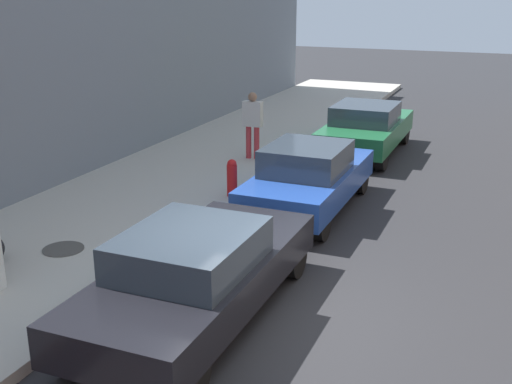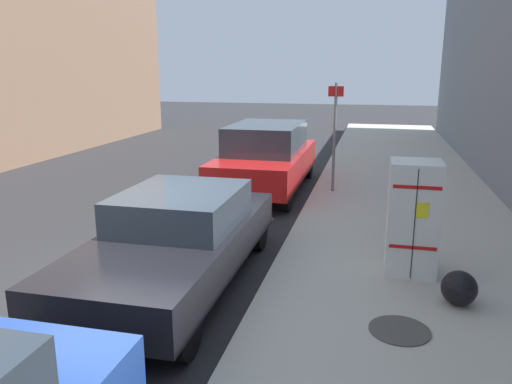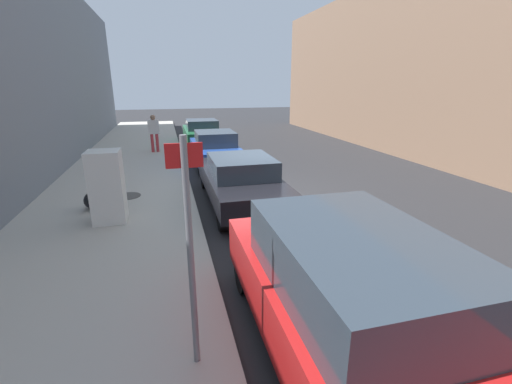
% 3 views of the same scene
% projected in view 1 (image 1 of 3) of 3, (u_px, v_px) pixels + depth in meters
% --- Properties ---
extents(ground_plane, '(80.00, 80.00, 0.00)m').
position_uv_depth(ground_plane, '(258.00, 317.00, 9.04)').
color(ground_plane, '#28282B').
extents(sidewalk_slab, '(4.32, 44.00, 0.17)m').
position_uv_depth(sidewalk_slab, '(23.00, 265.00, 10.54)').
color(sidewalk_slab, '#B2ADA0').
rests_on(sidewalk_slab, ground).
extents(manhole_cover, '(0.70, 0.70, 0.02)m').
position_uv_depth(manhole_cover, '(63.00, 249.00, 10.94)').
color(manhole_cover, '#47443F').
rests_on(manhole_cover, sidewalk_slab).
extents(fire_hydrant, '(0.22, 0.22, 0.81)m').
position_uv_depth(fire_hydrant, '(232.00, 177.00, 13.58)').
color(fire_hydrant, red).
rests_on(fire_hydrant, sidewalk_slab).
extents(pedestrian_walking_far, '(0.50, 0.23, 1.72)m').
position_uv_depth(pedestrian_walking_far, '(253.00, 120.00, 16.37)').
color(pedestrian_walking_far, '#B73338').
rests_on(pedestrian_walking_far, sidewalk_slab).
extents(parked_sedan_dark, '(1.84, 4.68, 1.38)m').
position_uv_depth(parked_sedan_dark, '(197.00, 273.00, 8.79)').
color(parked_sedan_dark, black).
rests_on(parked_sedan_dark, ground).
extents(parked_hatchback_blue, '(1.72, 4.19, 1.43)m').
position_uv_depth(parked_hatchback_blue, '(308.00, 177.00, 13.11)').
color(parked_hatchback_blue, '#23479E').
rests_on(parked_hatchback_blue, ground).
extents(parked_sedan_green, '(1.81, 4.33, 1.41)m').
position_uv_depth(parked_sedan_green, '(366.00, 128.00, 17.57)').
color(parked_sedan_green, '#1E6038').
rests_on(parked_sedan_green, ground).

